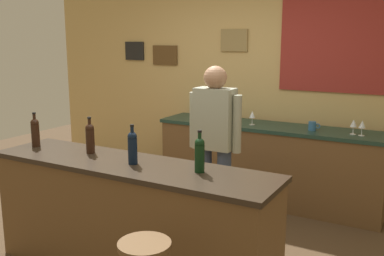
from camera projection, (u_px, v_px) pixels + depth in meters
ground_plane at (159, 252)px, 3.91m from camera, size 10.00×10.00×0.00m
back_wall at (251, 76)px, 5.35m from camera, size 6.00×0.09×2.80m
bar_counter at (130, 219)px, 3.47m from camera, size 2.39×0.60×0.92m
side_counter at (268, 164)px, 5.03m from camera, size 2.58×0.56×0.90m
bartender at (215, 140)px, 4.05m from camera, size 0.52×0.21×1.62m
wine_bottle_a at (35, 131)px, 3.87m from camera, size 0.07×0.07×0.31m
wine_bottle_b at (90, 137)px, 3.64m from camera, size 0.07×0.07×0.31m
wine_bottle_c at (133, 146)px, 3.33m from camera, size 0.07×0.07×0.31m
wine_bottle_d at (200, 154)px, 3.12m from camera, size 0.07×0.07×0.31m
wine_glass_a at (252, 115)px, 4.96m from camera, size 0.07×0.07×0.16m
wine_glass_b at (354, 124)px, 4.45m from camera, size 0.07×0.07×0.16m
wine_glass_c at (362, 125)px, 4.39m from camera, size 0.07×0.07×0.16m
coffee_mug at (312, 126)px, 4.66m from camera, size 0.13×0.08×0.09m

